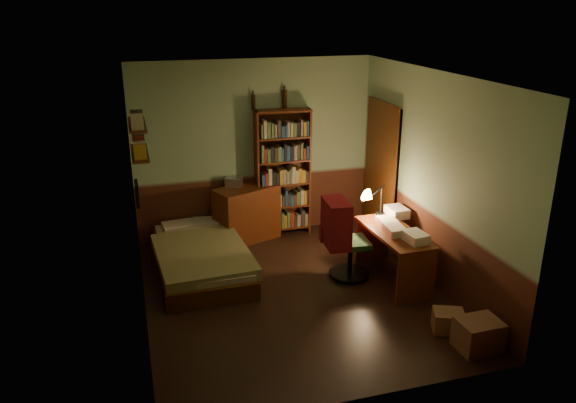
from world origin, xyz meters
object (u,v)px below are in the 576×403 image
object	(u,v)px
dresser	(247,214)
mini_stereo	(234,182)
bed	(201,248)
cardboard_box_a	(478,335)
cardboard_box_b	(448,321)
desk	(393,255)
office_chair	(351,238)
bookshelf	(283,174)
desk_lamp	(381,195)

from	to	relation	value
dresser	mini_stereo	distance (m)	0.51
bed	mini_stereo	world-z (taller)	mini_stereo
dresser	cardboard_box_a	bearing A→B (deg)	-85.85
bed	dresser	world-z (taller)	dresser
mini_stereo	cardboard_box_b	bearing A→B (deg)	-37.70
mini_stereo	desk	world-z (taller)	mini_stereo
desk	office_chair	xyz separation A→B (m)	(-0.48, 0.23, 0.20)
cardboard_box_b	office_chair	bearing A→B (deg)	110.00
bookshelf	desk	distance (m)	2.15
mini_stereo	bed	bearing A→B (deg)	-101.06
desk_lamp	dresser	bearing A→B (deg)	134.13
desk_lamp	office_chair	size ratio (longest dim) A/B	0.51
office_chair	cardboard_box_a	xyz separation A→B (m)	(0.65, -1.85, -0.37)
bookshelf	cardboard_box_a	size ratio (longest dim) A/B	4.42
desk	desk_lamp	world-z (taller)	desk_lamp
mini_stereo	desk	bearing A→B (deg)	-25.14
bed	cardboard_box_b	bearing A→B (deg)	-43.70
bed	office_chair	world-z (taller)	office_chair
cardboard_box_b	desk_lamp	bearing A→B (deg)	89.26
office_chair	cardboard_box_a	world-z (taller)	office_chair
cardboard_box_a	cardboard_box_b	size ratio (longest dim) A/B	1.34
bookshelf	cardboard_box_b	world-z (taller)	bookshelf
desk	office_chair	distance (m)	0.57
dresser	desk	bearing A→B (deg)	-71.72
cardboard_box_a	bookshelf	bearing A→B (deg)	107.26
bookshelf	desk_lamp	distance (m)	1.60
desk_lamp	cardboard_box_b	world-z (taller)	desk_lamp
bed	mini_stereo	bearing A→B (deg)	54.81
bed	office_chair	distance (m)	1.96
mini_stereo	desk_lamp	xyz separation A→B (m)	(1.72, -1.30, 0.06)
bed	cardboard_box_b	distance (m)	3.23
office_chair	cardboard_box_b	distance (m)	1.62
desk	desk_lamp	bearing A→B (deg)	80.30
bed	desk	world-z (taller)	desk
office_chair	cardboard_box_b	world-z (taller)	office_chair
office_chair	desk	bearing A→B (deg)	-20.89
cardboard_box_b	cardboard_box_a	bearing A→B (deg)	-73.60
desk	office_chair	bearing A→B (deg)	152.55
mini_stereo	cardboard_box_b	xyz separation A→B (m)	(1.70, -3.13, -0.76)
desk	bed	bearing A→B (deg)	155.19
mini_stereo	office_chair	world-z (taller)	office_chair
dresser	desk_lamp	size ratio (longest dim) A/B	1.68
bookshelf	desk	size ratio (longest dim) A/B	1.53
bookshelf	mini_stereo	bearing A→B (deg)	-179.31
bed	cardboard_box_a	bearing A→B (deg)	-46.89
office_chair	bed	bearing A→B (deg)	162.47
mini_stereo	bookshelf	bearing A→B (deg)	20.66
desk_lamp	cardboard_box_a	size ratio (longest dim) A/B	1.27
dresser	cardboard_box_b	world-z (taller)	dresser
desk_lamp	office_chair	distance (m)	0.78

